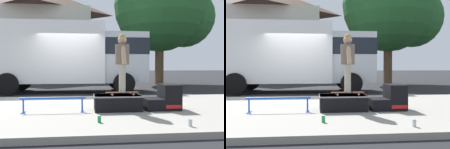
% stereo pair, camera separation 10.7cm
% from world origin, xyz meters
% --- Properties ---
extents(ground_plane, '(140.00, 140.00, 0.00)m').
position_xyz_m(ground_plane, '(0.00, 0.00, 0.00)').
color(ground_plane, black).
extents(sidewalk_slab, '(50.00, 5.00, 0.12)m').
position_xyz_m(sidewalk_slab, '(0.00, -3.00, 0.06)').
color(sidewalk_slab, gray).
rests_on(sidewalk_slab, ground).
extents(skate_box, '(1.10, 0.69, 0.36)m').
position_xyz_m(skate_box, '(1.39, -3.39, 0.31)').
color(skate_box, black).
rests_on(skate_box, sidewalk_slab).
extents(kicker_ramp, '(0.82, 0.65, 0.60)m').
position_xyz_m(kicker_ramp, '(2.52, -3.39, 0.37)').
color(kicker_ramp, black).
rests_on(kicker_ramp, sidewalk_slab).
extents(grind_rail, '(1.46, 0.28, 0.34)m').
position_xyz_m(grind_rail, '(-0.08, -3.50, 0.37)').
color(grind_rail, blue).
rests_on(grind_rail, sidewalk_slab).
extents(skateboard, '(0.79, 0.23, 0.07)m').
position_xyz_m(skateboard, '(1.50, -3.43, 0.54)').
color(skateboard, '#4C1E14').
rests_on(skateboard, skate_box).
extents(skater_kid, '(0.33, 0.70, 1.36)m').
position_xyz_m(skater_kid, '(1.50, -3.43, 1.35)').
color(skater_kid, '#B7AD99').
rests_on(skater_kid, skateboard).
extents(soda_can, '(0.07, 0.07, 0.13)m').
position_xyz_m(soda_can, '(0.88, -4.65, 0.18)').
color(soda_can, '#198C3F').
rests_on(soda_can, sidewalk_slab).
extents(soda_can_b, '(0.07, 0.07, 0.13)m').
position_xyz_m(soda_can_b, '(2.41, -5.12, 0.18)').
color(soda_can_b, silver).
rests_on(soda_can_b, sidewalk_slab).
extents(box_truck, '(6.91, 2.63, 3.05)m').
position_xyz_m(box_truck, '(-0.05, 2.20, 1.70)').
color(box_truck, white).
rests_on(box_truck, ground).
extents(street_tree_main, '(6.62, 6.02, 8.17)m').
position_xyz_m(street_tree_main, '(5.91, 6.71, 4.99)').
color(street_tree_main, brown).
rests_on(street_tree_main, ground).
extents(house_behind, '(9.54, 8.23, 8.40)m').
position_xyz_m(house_behind, '(-3.34, 14.23, 4.24)').
color(house_behind, beige).
rests_on(house_behind, ground).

